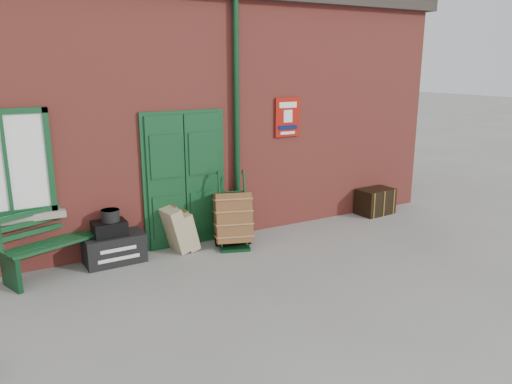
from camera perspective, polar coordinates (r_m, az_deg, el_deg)
ground at (r=7.51m, az=-1.56°, el=-8.95°), size 80.00×80.00×0.00m
station_building at (r=10.15m, az=-11.00°, el=9.56°), size 10.30×4.30×4.36m
bench at (r=7.88m, az=-21.55°, el=-4.95°), size 1.68×1.04×1.00m
houdini_trunk at (r=8.02m, az=-15.89°, el=-6.23°), size 0.91×0.52×0.45m
strongbox at (r=7.90m, az=-16.41°, el=-4.01°), size 0.50×0.37×0.22m
hatbox at (r=7.85m, az=-16.30°, el=-2.59°), size 0.28×0.28×0.18m
suitcase_back at (r=8.23m, az=-9.30°, el=-4.20°), size 0.45×0.56×0.75m
suitcase_front at (r=8.30m, az=-8.12°, el=-4.36°), size 0.39×0.51×0.65m
porter_trolley at (r=8.32m, az=-2.64°, el=-3.08°), size 0.77×0.80×1.23m
dark_trunk at (r=10.45m, az=13.46°, el=-1.04°), size 0.76×0.53×0.52m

